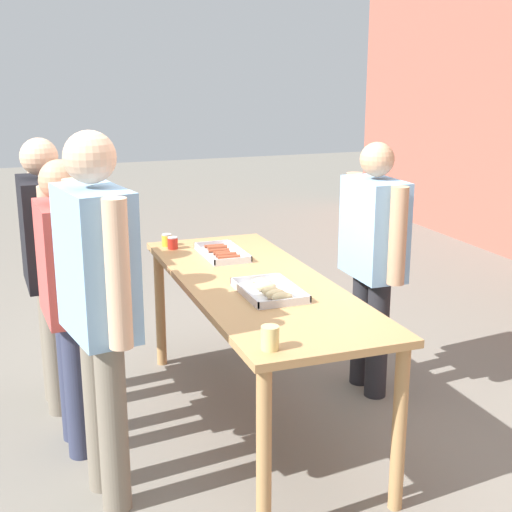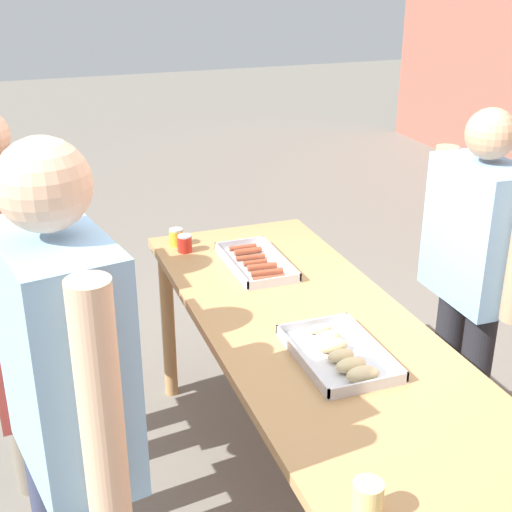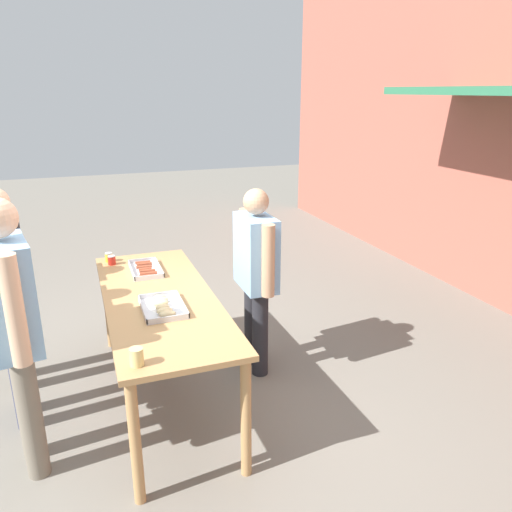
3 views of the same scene
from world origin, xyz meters
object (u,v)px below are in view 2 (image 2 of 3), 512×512
object	(u,v)px
food_tray_sausages	(256,263)
condiment_jar_mustard	(176,237)
person_server_behind_table	(474,261)
person_customer_with_cup	(70,401)
person_customer_holding_hotdog	(2,277)
food_tray_buns	(340,355)
condiment_jar_ketchup	(185,243)
beer_cup	(367,500)
person_customer_waiting_in_line	(27,348)

from	to	relation	value
food_tray_sausages	condiment_jar_mustard	distance (m)	0.47
person_server_behind_table	person_customer_with_cup	size ratio (longest dim) A/B	0.90
person_server_behind_table	person_customer_holding_hotdog	size ratio (longest dim) A/B	0.97
food_tray_buns	condiment_jar_mustard	bearing A→B (deg)	-167.35
food_tray_buns	person_server_behind_table	bearing A→B (deg)	116.93
condiment_jar_ketchup	beer_cup	bearing A→B (deg)	-0.36
food_tray_buns	person_customer_holding_hotdog	distance (m)	1.43
food_tray_buns	beer_cup	world-z (taller)	beer_cup
food_tray_buns	person_customer_holding_hotdog	xyz separation A→B (m)	(-0.92, -1.10, 0.08)
food_tray_sausages	condiment_jar_ketchup	bearing A→B (deg)	-136.89
person_server_behind_table	food_tray_buns	bearing A→B (deg)	-62.64
food_tray_buns	condiment_jar_ketchup	xyz separation A→B (m)	(-1.15, -0.26, 0.02)
beer_cup	person_server_behind_table	world-z (taller)	person_server_behind_table
food_tray_buns	beer_cup	distance (m)	0.76
person_customer_holding_hotdog	person_customer_waiting_in_line	xyz separation A→B (m)	(0.57, 0.06, -0.03)
person_server_behind_table	person_customer_waiting_in_line	xyz separation A→B (m)	(0.10, -1.91, -0.00)
person_customer_holding_hotdog	person_customer_with_cup	distance (m)	1.14
food_tray_buns	condiment_jar_mustard	distance (m)	1.28
person_customer_with_cup	person_customer_waiting_in_line	xyz separation A→B (m)	(-0.56, -0.09, -0.12)
food_tray_buns	beer_cup	size ratio (longest dim) A/B	4.25
person_server_behind_table	person_customer_holding_hotdog	world-z (taller)	person_customer_holding_hotdog
beer_cup	person_customer_waiting_in_line	size ratio (longest dim) A/B	0.07
condiment_jar_ketchup	person_customer_holding_hotdog	distance (m)	0.87
person_customer_waiting_in_line	condiment_jar_ketchup	bearing A→B (deg)	-47.25
food_tray_sausages	condiment_jar_ketchup	distance (m)	0.39
person_customer_waiting_in_line	person_customer_holding_hotdog	bearing A→B (deg)	2.71
condiment_jar_ketchup	person_server_behind_table	xyz separation A→B (m)	(0.71, 1.14, 0.03)
beer_cup	person_customer_holding_hotdog	bearing A→B (deg)	-153.10
condiment_jar_ketchup	person_server_behind_table	bearing A→B (deg)	58.13
condiment_jar_ketchup	person_customer_holding_hotdog	size ratio (longest dim) A/B	0.05
person_server_behind_table	person_customer_with_cup	world-z (taller)	person_customer_with_cup
person_server_behind_table	person_customer_holding_hotdog	distance (m)	2.03
food_tray_buns	person_server_behind_table	size ratio (longest dim) A/B	0.28
person_customer_holding_hotdog	food_tray_sausages	bearing A→B (deg)	-94.21
food_tray_sausages	person_server_behind_table	size ratio (longest dim) A/B	0.29
person_customer_holding_hotdog	person_customer_waiting_in_line	bearing A→B (deg)	-175.75
food_tray_buns	beer_cup	xyz separation A→B (m)	(0.71, -0.27, 0.03)
condiment_jar_mustard	person_server_behind_table	world-z (taller)	person_server_behind_table
food_tray_sausages	person_customer_waiting_in_line	xyz separation A→B (m)	(0.52, -1.04, 0.05)
condiment_jar_mustard	beer_cup	distance (m)	1.96
person_customer_waiting_in_line	food_tray_sausages	bearing A→B (deg)	-66.60
person_customer_with_cup	food_tray_buns	bearing A→B (deg)	-87.95
condiment_jar_mustard	beer_cup	world-z (taller)	beer_cup
food_tray_sausages	condiment_jar_ketchup	size ratio (longest dim) A/B	5.67
condiment_jar_ketchup	beer_cup	size ratio (longest dim) A/B	0.78
condiment_jar_ketchup	person_server_behind_table	size ratio (longest dim) A/B	0.05
condiment_jar_ketchup	person_customer_with_cup	bearing A→B (deg)	-26.50
food_tray_buns	person_customer_waiting_in_line	size ratio (longest dim) A/B	0.28
condiment_jar_mustard	person_customer_holding_hotdog	distance (m)	0.88
condiment_jar_ketchup	person_server_behind_table	world-z (taller)	person_server_behind_table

